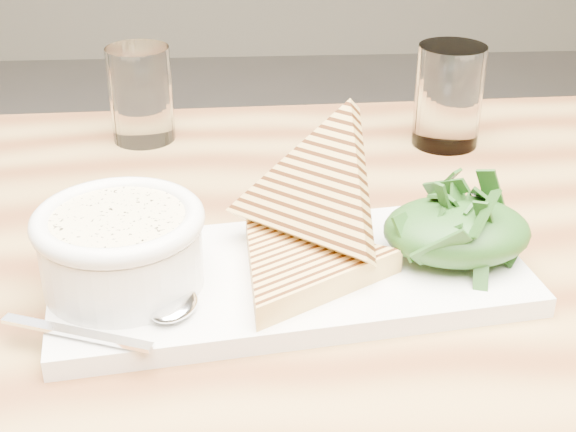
{
  "coord_description": "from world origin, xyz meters",
  "views": [
    {
      "loc": [
        -0.07,
        -0.56,
        1.07
      ],
      "look_at": [
        -0.04,
        -0.02,
        0.79
      ],
      "focal_mm": 50.0,
      "sensor_mm": 36.0,
      "label": 1
    }
  ],
  "objects": [
    {
      "name": "spoon_handle",
      "position": [
        -0.18,
        -0.12,
        0.76
      ],
      "size": [
        0.11,
        0.05,
        0.0
      ],
      "primitive_type": "cube",
      "rotation": [
        0.0,
        0.0,
        -0.37
      ],
      "color": "silver",
      "rests_on": "platter"
    },
    {
      "name": "bowl_rim",
      "position": [
        -0.16,
        -0.06,
        0.81
      ],
      "size": [
        0.12,
        0.12,
        0.01
      ],
      "primitive_type": "torus",
      "color": "white",
      "rests_on": "soup_bowl"
    },
    {
      "name": "soup_bowl",
      "position": [
        -0.16,
        -0.06,
        0.77
      ],
      "size": [
        0.12,
        0.12,
        0.05
      ],
      "primitive_type": "cylinder",
      "color": "white",
      "rests_on": "platter"
    },
    {
      "name": "salad_base",
      "position": [
        0.09,
        -0.03,
        0.77
      ],
      "size": [
        0.11,
        0.09,
        0.04
      ],
      "primitive_type": "ellipsoid",
      "color": "black",
      "rests_on": "platter"
    },
    {
      "name": "glass_near",
      "position": [
        -0.18,
        0.26,
        0.79
      ],
      "size": [
        0.07,
        0.07,
        0.1
      ],
      "primitive_type": "cylinder",
      "color": "white",
      "rests_on": "table_top"
    },
    {
      "name": "soup",
      "position": [
        -0.16,
        -0.06,
        0.8
      ],
      "size": [
        0.1,
        0.1,
        0.01
      ],
      "primitive_type": "cylinder",
      "color": "beige",
      "rests_on": "soup_bowl"
    },
    {
      "name": "table_top",
      "position": [
        -0.07,
        -0.02,
        0.72
      ],
      "size": [
        1.15,
        0.78,
        0.04
      ],
      "primitive_type": "cube",
      "rotation": [
        0.0,
        0.0,
        0.03
      ],
      "color": "#A27A42",
      "rests_on": "ground"
    },
    {
      "name": "sandwich_flat",
      "position": [
        -0.03,
        -0.06,
        0.76
      ],
      "size": [
        0.21,
        0.21,
        0.02
      ],
      "primitive_type": null,
      "rotation": [
        0.0,
        0.0,
        0.56
      ],
      "color": "tan",
      "rests_on": "platter"
    },
    {
      "name": "sandwich_lean",
      "position": [
        -0.01,
        -0.02,
        0.8
      ],
      "size": [
        0.22,
        0.22,
        0.17
      ],
      "primitive_type": null,
      "rotation": [
        0.85,
        0.0,
        -0.69
      ],
      "color": "tan",
      "rests_on": "sandwich_flat"
    },
    {
      "name": "platter",
      "position": [
        -0.04,
        -0.04,
        0.74
      ],
      "size": [
        0.38,
        0.21,
        0.02
      ],
      "primitive_type": "cube",
      "rotation": [
        0.0,
        0.0,
        0.15
      ],
      "color": "white",
      "rests_on": "table_top"
    },
    {
      "name": "glass_far",
      "position": [
        0.15,
        0.23,
        0.79
      ],
      "size": [
        0.07,
        0.07,
        0.11
      ],
      "primitive_type": "cylinder",
      "color": "white",
      "rests_on": "table_top"
    },
    {
      "name": "spoon_bowl",
      "position": [
        -0.12,
        -0.1,
        0.76
      ],
      "size": [
        0.05,
        0.05,
        0.01
      ],
      "primitive_type": "ellipsoid",
      "rotation": [
        0.0,
        0.0,
        -0.37
      ],
      "color": "silver",
      "rests_on": "platter"
    },
    {
      "name": "arugula_pile",
      "position": [
        0.09,
        -0.03,
        0.78
      ],
      "size": [
        0.11,
        0.1,
        0.05
      ],
      "primitive_type": null,
      "color": "#29541B",
      "rests_on": "platter"
    }
  ]
}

